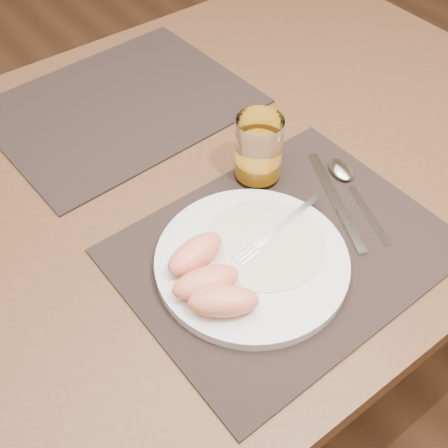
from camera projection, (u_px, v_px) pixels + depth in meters
ground at (200, 381)px, 1.48m from camera, size 5.00×5.00×0.00m
table at (188, 207)px, 0.98m from camera, size 1.40×0.90×0.75m
placemat_near at (283, 250)px, 0.81m from camera, size 0.46×0.36×0.00m
placemat_far at (121, 105)px, 1.03m from camera, size 0.47×0.38×0.00m
plate at (252, 262)px, 0.78m from camera, size 0.27×0.27×0.02m
plate_dressing at (264, 243)px, 0.79m from camera, size 0.17×0.17×0.00m
fork at (272, 234)px, 0.80m from camera, size 0.18×0.04×0.00m
knife at (340, 209)px, 0.85m from camera, size 0.10×0.21×0.01m
spoon at (345, 175)px, 0.90m from camera, size 0.09×0.19×0.01m
juice_glass at (258, 152)px, 0.87m from camera, size 0.07×0.07×0.11m
grapefruit_wedges at (208, 278)px, 0.73m from camera, size 0.11×0.16×0.04m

